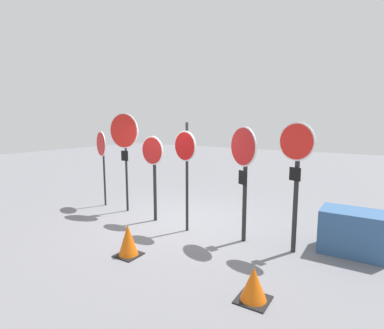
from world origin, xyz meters
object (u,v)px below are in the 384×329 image
object	(u,v)px
stop_sign_0	(102,150)
stop_sign_1	(124,138)
traffic_cone_1	(254,284)
stop_sign_4	(244,162)
traffic_cone_0	(128,240)
storage_crate	(352,232)
stop_sign_2	(153,162)
stop_sign_5	(296,165)
stop_sign_3	(186,157)

from	to	relation	value
stop_sign_0	stop_sign_1	world-z (taller)	stop_sign_1
traffic_cone_1	stop_sign_4	bearing A→B (deg)	117.04
stop_sign_1	traffic_cone_0	bearing A→B (deg)	-49.59
traffic_cone_1	storage_crate	world-z (taller)	storage_crate
stop_sign_0	stop_sign_1	bearing A→B (deg)	19.25
stop_sign_2	stop_sign_5	distance (m)	3.40
traffic_cone_1	stop_sign_1	bearing A→B (deg)	154.67
stop_sign_1	stop_sign_2	distance (m)	1.30
storage_crate	stop_sign_4	bearing A→B (deg)	-163.48
stop_sign_5	traffic_cone_0	xyz separation A→B (m)	(-2.55, -1.75, -1.39)
stop_sign_4	stop_sign_1	bearing A→B (deg)	-154.31
stop_sign_0	traffic_cone_1	xyz separation A→B (m)	(5.47, -2.20, -1.41)
stop_sign_0	stop_sign_5	world-z (taller)	stop_sign_5
stop_sign_2	stop_sign_0	bearing A→B (deg)	178.42
stop_sign_4	storage_crate	size ratio (longest dim) A/B	2.11
stop_sign_5	storage_crate	xyz separation A→B (m)	(0.96, 0.58, -1.27)
stop_sign_1	stop_sign_4	world-z (taller)	stop_sign_1
stop_sign_1	stop_sign_5	xyz separation A→B (m)	(4.56, -0.26, -0.34)
stop_sign_2	stop_sign_5	world-z (taller)	stop_sign_5
stop_sign_1	storage_crate	world-z (taller)	stop_sign_1
traffic_cone_0	storage_crate	distance (m)	4.21
stop_sign_5	traffic_cone_1	bearing A→B (deg)	-75.65
stop_sign_1	stop_sign_2	size ratio (longest dim) A/B	1.27
stop_sign_5	traffic_cone_1	world-z (taller)	stop_sign_5
stop_sign_0	stop_sign_2	world-z (taller)	stop_sign_0
traffic_cone_0	storage_crate	xyz separation A→B (m)	(3.50, 2.34, 0.12)
traffic_cone_0	traffic_cone_1	world-z (taller)	traffic_cone_0
stop_sign_0	stop_sign_5	distance (m)	5.55
stop_sign_0	storage_crate	world-z (taller)	stop_sign_0
stop_sign_1	traffic_cone_1	xyz separation A→B (m)	(4.49, -2.13, -1.79)
traffic_cone_0	storage_crate	size ratio (longest dim) A/B	0.53
stop_sign_4	storage_crate	world-z (taller)	stop_sign_4
stop_sign_0	storage_crate	size ratio (longest dim) A/B	1.94
stop_sign_2	storage_crate	bearing A→B (deg)	13.10
stop_sign_1	stop_sign_4	bearing A→B (deg)	-8.87
stop_sign_0	traffic_cone_1	bearing A→B (deg)	1.44
stop_sign_1	storage_crate	bearing A→B (deg)	-1.28
stop_sign_3	traffic_cone_1	world-z (taller)	stop_sign_3
stop_sign_0	traffic_cone_0	size ratio (longest dim) A/B	3.66
stop_sign_1	stop_sign_3	distance (m)	2.28
stop_sign_1	stop_sign_5	distance (m)	4.58
stop_sign_1	traffic_cone_1	world-z (taller)	stop_sign_1
traffic_cone_1	stop_sign_2	bearing A→B (deg)	150.13
stop_sign_3	storage_crate	distance (m)	3.61
traffic_cone_1	stop_sign_0	bearing A→B (deg)	158.14
stop_sign_1	traffic_cone_0	world-z (taller)	stop_sign_1
stop_sign_3	traffic_cone_0	bearing A→B (deg)	-83.14
stop_sign_0	storage_crate	bearing A→B (deg)	25.57
stop_sign_0	stop_sign_1	size ratio (longest dim) A/B	0.81
stop_sign_3	stop_sign_2	bearing A→B (deg)	-174.86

